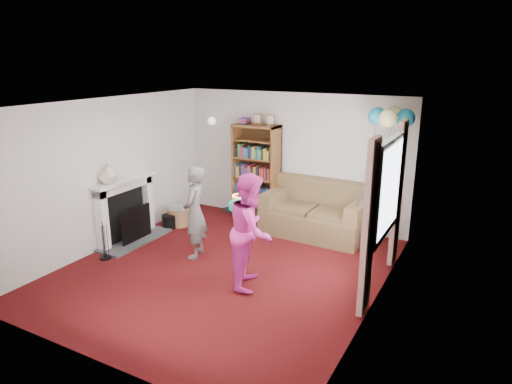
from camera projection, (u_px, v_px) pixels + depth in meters
The scene contains 16 objects.
ground at pixel (225, 269), 6.97m from camera, with size 5.00×5.00×0.00m, color black.
wall_back at pixel (293, 159), 8.73m from camera, with size 4.50×0.02×2.50m, color silver.
wall_left at pixel (109, 173), 7.64m from camera, with size 0.02×5.00×2.50m, color silver.
wall_right at pixel (379, 216), 5.58m from camera, with size 0.02×5.00×2.50m, color silver.
ceiling at pixel (221, 104), 6.26m from camera, with size 4.50×5.00×0.01m, color white.
fireplace at pixel (128, 213), 7.94m from camera, with size 0.55×1.80×1.12m.
window_bay at pixel (386, 205), 6.13m from camera, with size 0.14×2.02×2.20m.
wall_sconce at pixel (212, 121), 9.23m from camera, with size 0.16×0.23×0.16m.
bookcase at pixel (257, 173), 8.96m from camera, with size 0.89×0.42×2.09m.
sofa at pixel (316, 215), 8.31m from camera, with size 1.84×0.97×0.97m.
wicker_basket at pixel (179, 216), 8.79m from camera, with size 0.44×0.44×0.39m.
person_striped at pixel (195, 212), 7.25m from camera, with size 0.55×0.36×1.50m, color black.
person_magenta at pixel (251, 230), 6.31m from camera, with size 0.79×0.61×1.62m, color #CD298B.
birthday_cake at pixel (240, 205), 6.48m from camera, with size 0.38×0.38×0.22m.
balloons at pixel (391, 117), 7.11m from camera, with size 0.80×0.73×1.68m.
mantel_vase at pixel (108, 174), 7.44m from camera, with size 0.31×0.31×0.33m, color beige.
Camera 1 is at (3.44, -5.35, 3.11)m, focal length 32.00 mm.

